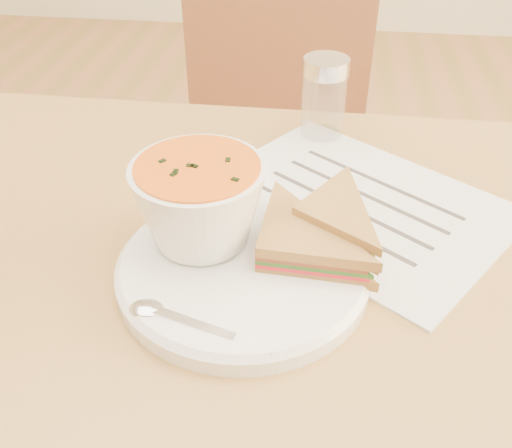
% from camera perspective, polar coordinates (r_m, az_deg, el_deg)
% --- Properties ---
extents(chair_far, '(0.42, 0.42, 0.89)m').
position_cam_1_polar(chair_far, '(1.22, 1.52, 3.28)').
color(chair_far, brown).
rests_on(chair_far, floor).
extents(plate, '(0.31, 0.31, 0.02)m').
position_cam_1_polar(plate, '(0.56, -1.28, -4.58)').
color(plate, white).
rests_on(plate, dining_table).
extents(soup_bowl, '(0.16, 0.16, 0.09)m').
position_cam_1_polar(soup_bowl, '(0.55, -5.62, 1.73)').
color(soup_bowl, white).
rests_on(soup_bowl, plate).
extents(sandwich_half_a, '(0.12, 0.12, 0.03)m').
position_cam_1_polar(sandwich_half_a, '(0.53, -0.11, -3.91)').
color(sandwich_half_a, '#B3823F').
rests_on(sandwich_half_a, plate).
extents(sandwich_half_b, '(0.14, 0.14, 0.03)m').
position_cam_1_polar(sandwich_half_b, '(0.56, 3.54, 0.40)').
color(sandwich_half_b, '#B3823F').
rests_on(sandwich_half_b, plate).
extents(spoon, '(0.16, 0.07, 0.01)m').
position_cam_1_polar(spoon, '(0.49, -6.27, -9.95)').
color(spoon, silver).
rests_on(spoon, plate).
extents(paper_menu, '(0.41, 0.39, 0.00)m').
position_cam_1_polar(paper_menu, '(0.67, 9.91, 2.20)').
color(paper_menu, white).
rests_on(paper_menu, dining_table).
extents(condiment_shaker, '(0.08, 0.08, 0.11)m').
position_cam_1_polar(condiment_shaker, '(0.78, 6.79, 12.40)').
color(condiment_shaker, silver).
rests_on(condiment_shaker, dining_table).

